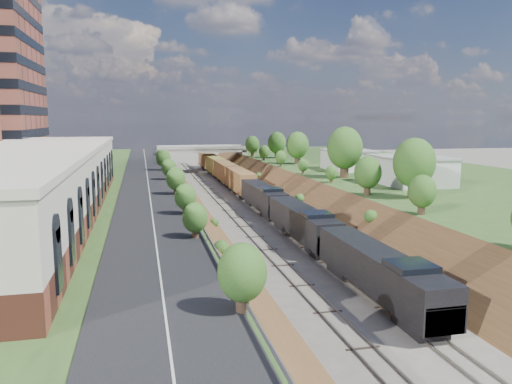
% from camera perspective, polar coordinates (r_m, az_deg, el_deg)
% --- Properties ---
extents(platform_left, '(44.00, 180.00, 5.00)m').
position_cam_1_polar(platform_left, '(79.14, -24.91, -1.45)').
color(platform_left, '#325523').
rests_on(platform_left, ground).
extents(platform_right, '(44.00, 180.00, 5.00)m').
position_cam_1_polar(platform_right, '(91.83, 19.71, 0.12)').
color(platform_right, '#325523').
rests_on(platform_right, ground).
extents(embankment_left, '(10.00, 180.00, 10.00)m').
position_cam_1_polar(embankment_left, '(78.02, -8.78, -2.75)').
color(embankment_left, brown).
rests_on(embankment_left, ground).
extents(embankment_right, '(10.00, 180.00, 10.00)m').
position_cam_1_polar(embankment_right, '(82.53, 6.64, -2.09)').
color(embankment_right, brown).
rests_on(embankment_right, ground).
extents(rail_left_track, '(1.58, 180.00, 0.18)m').
position_cam_1_polar(rail_left_track, '(79.04, -2.69, -2.44)').
color(rail_left_track, gray).
rests_on(rail_left_track, ground).
extents(rail_right_track, '(1.58, 180.00, 0.18)m').
position_cam_1_polar(rail_right_track, '(80.11, 0.97, -2.29)').
color(rail_right_track, gray).
rests_on(rail_right_track, ground).
extents(road, '(8.00, 180.00, 0.10)m').
position_cam_1_polar(road, '(77.02, -12.20, 0.82)').
color(road, black).
rests_on(road, platform_left).
extents(guardrail, '(0.10, 171.00, 0.70)m').
position_cam_1_polar(guardrail, '(76.92, -9.16, 1.27)').
color(guardrail, '#99999E').
rests_on(guardrail, platform_left).
extents(commercial_building, '(14.30, 62.30, 7.00)m').
position_cam_1_polar(commercial_building, '(55.96, -24.84, 0.97)').
color(commercial_building, brown).
rests_on(commercial_building, platform_left).
extents(overpass, '(24.50, 8.30, 7.40)m').
position_cam_1_polar(overpass, '(139.70, -6.24, 4.27)').
color(overpass, gray).
rests_on(overpass, ground).
extents(white_building_near, '(9.00, 12.00, 4.00)m').
position_cam_1_polar(white_building_near, '(79.58, 17.21, 2.29)').
color(white_building_near, silver).
rests_on(white_building_near, platform_right).
extents(white_building_far, '(8.00, 10.00, 3.60)m').
position_cam_1_polar(white_building_far, '(98.94, 10.55, 3.55)').
color(white_building_far, silver).
rests_on(white_building_far, platform_right).
extents(tree_right_large, '(5.25, 5.25, 7.61)m').
position_cam_1_polar(tree_right_large, '(65.78, 17.63, 3.14)').
color(tree_right_large, '#473323').
rests_on(tree_right_large, platform_right).
extents(tree_left_crest, '(2.45, 2.45, 3.55)m').
position_cam_1_polar(tree_left_crest, '(37.52, -5.62, -3.91)').
color(tree_left_crest, '#473323').
rests_on(tree_left_crest, platform_left).
extents(freight_train, '(3.21, 129.06, 4.75)m').
position_cam_1_polar(freight_train, '(96.61, -1.54, 1.12)').
color(freight_train, black).
rests_on(freight_train, ground).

